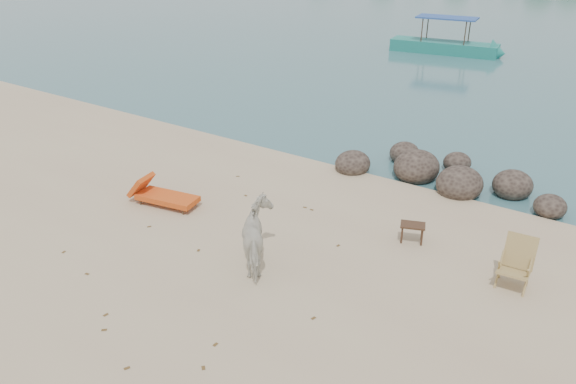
% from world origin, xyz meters
% --- Properties ---
extents(boulders, '(6.31, 2.91, 0.98)m').
position_xyz_m(boulders, '(1.49, 6.74, 0.20)').
color(boulders, black).
rests_on(boulders, ground).
extents(cow, '(1.62, 1.71, 1.37)m').
position_xyz_m(cow, '(-0.11, 0.35, 0.69)').
color(cow, silver).
rests_on(cow, ground).
extents(side_table, '(0.64, 0.53, 0.44)m').
position_xyz_m(side_table, '(2.17, 3.09, 0.22)').
color(side_table, '#302313').
rests_on(side_table, ground).
extents(lounge_chair, '(2.10, 1.03, 0.60)m').
position_xyz_m(lounge_chair, '(-3.78, 1.29, 0.30)').
color(lounge_chair, '#D94D19').
rests_on(lounge_chair, ground).
extents(deck_chair, '(0.70, 0.76, 1.02)m').
position_xyz_m(deck_chair, '(4.53, 2.54, 0.51)').
color(deck_chair, tan).
rests_on(deck_chair, ground).
extents(boat_near, '(6.71, 2.33, 3.19)m').
position_xyz_m(boat_near, '(-4.58, 23.69, 1.60)').
color(boat_near, '#1C7A6F').
rests_on(boat_near, water).
extents(dead_leaves, '(7.20, 7.19, 0.00)m').
position_xyz_m(dead_leaves, '(-1.07, -0.21, 0.01)').
color(dead_leaves, brown).
rests_on(dead_leaves, ground).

